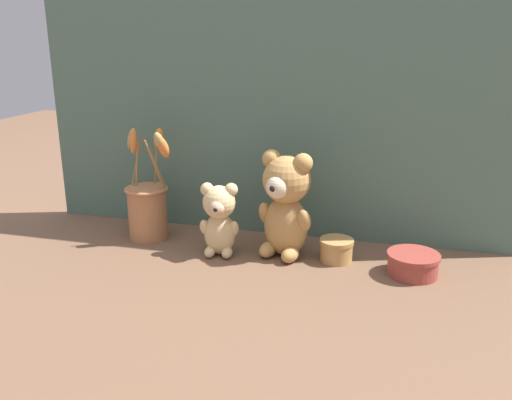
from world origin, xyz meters
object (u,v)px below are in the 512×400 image
(teddy_bear_large, at_px, (286,203))
(decorative_tin_short, at_px, (336,250))
(decorative_tin_tall, at_px, (413,264))
(teddy_bear_medium, at_px, (219,218))
(flower_vase, at_px, (148,205))

(teddy_bear_large, bearing_deg, decorative_tin_short, 0.02)
(teddy_bear_large, xyz_separation_m, decorative_tin_tall, (0.29, -0.03, -0.10))
(teddy_bear_medium, xyz_separation_m, flower_vase, (-0.21, 0.05, -0.00))
(decorative_tin_tall, bearing_deg, flower_vase, 175.12)
(teddy_bear_medium, height_order, decorative_tin_short, teddy_bear_medium)
(teddy_bear_large, bearing_deg, flower_vase, 176.63)
(teddy_bear_large, distance_m, flower_vase, 0.36)
(teddy_bear_medium, relative_size, decorative_tin_short, 2.23)
(decorative_tin_tall, bearing_deg, teddy_bear_large, 173.27)
(decorative_tin_short, bearing_deg, decorative_tin_tall, -11.45)
(teddy_bear_large, distance_m, teddy_bear_medium, 0.16)
(flower_vase, xyz_separation_m, decorative_tin_tall, (0.64, -0.05, -0.06))
(teddy_bear_large, bearing_deg, teddy_bear_medium, -167.26)
(flower_vase, distance_m, decorative_tin_tall, 0.65)
(flower_vase, xyz_separation_m, decorative_tin_short, (0.48, -0.02, -0.06))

